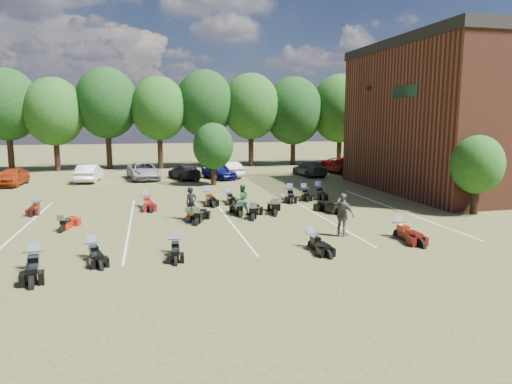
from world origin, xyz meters
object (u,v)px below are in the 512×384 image
object	(u,v)px
motorcycle_3	(312,247)
person_black	(191,203)
motorcycle_14	(38,211)
person_grey	(343,215)
motorcycle_0	(93,258)
car_4	(219,171)
person_green	(242,200)
car_0	(12,177)
motorcycle_7	(62,232)

from	to	relation	value
motorcycle_3	person_black	bearing A→B (deg)	119.44
motorcycle_14	person_black	bearing A→B (deg)	-26.74
person_grey	motorcycle_0	distance (m)	10.68
car_4	person_green	world-z (taller)	person_green
motorcycle_0	person_black	bearing A→B (deg)	37.60
person_grey	person_green	bearing A→B (deg)	-0.80
car_0	person_grey	size ratio (longest dim) A/B	2.14
motorcycle_0	motorcycle_14	world-z (taller)	motorcycle_14
person_green	motorcycle_7	size ratio (longest dim) A/B	0.80
person_green	motorcycle_0	size ratio (longest dim) A/B	0.80
car_0	motorcycle_0	bearing A→B (deg)	-65.44
car_4	motorcycle_7	size ratio (longest dim) A/B	1.88
motorcycle_3	motorcycle_7	bearing A→B (deg)	149.41
motorcycle_7	motorcycle_14	xyz separation A→B (m)	(-2.23, 5.54, 0.00)
person_black	motorcycle_14	bearing A→B (deg)	134.92
motorcycle_3	person_grey	bearing A→B (deg)	31.60
person_grey	motorcycle_0	size ratio (longest dim) A/B	0.93
car_0	car_4	xyz separation A→B (m)	(16.50, 0.26, -0.03)
motorcycle_3	car_4	bearing A→B (deg)	86.77
person_green	motorcycle_7	xyz separation A→B (m)	(-8.95, -1.83, -0.85)
car_0	motorcycle_0	world-z (taller)	car_0
car_0	person_grey	xyz separation A→B (m)	(18.98, -20.54, 0.26)
person_black	motorcycle_14	distance (m)	9.41
car_4	car_0	bearing A→B (deg)	156.64
person_black	person_grey	xyz separation A→B (m)	(6.32, -5.00, 0.12)
person_black	motorcycle_7	distance (m)	6.33
person_black	person_grey	distance (m)	8.06
car_4	person_grey	bearing A→B (deg)	-107.43
motorcycle_0	motorcycle_14	bearing A→B (deg)	95.79
person_black	motorcycle_7	xyz separation A→B (m)	(-6.14, -1.32, -0.85)
person_green	person_grey	distance (m)	6.53
person_grey	motorcycle_7	bearing A→B (deg)	40.26
car_0	car_4	distance (m)	16.50
motorcycle_3	motorcycle_14	size ratio (longest dim) A/B	0.98
car_4	motorcycle_0	world-z (taller)	car_4
car_0	person_black	distance (m)	20.05
person_grey	motorcycle_14	world-z (taller)	person_grey
car_0	motorcycle_14	distance (m)	12.14
motorcycle_0	motorcycle_7	distance (m)	4.91
motorcycle_0	car_0	bearing A→B (deg)	95.11
car_4	motorcycle_14	world-z (taller)	car_4
car_0	motorcycle_3	distance (m)	27.81
person_black	motorcycle_0	size ratio (longest dim) A/B	0.81
car_0	motorcycle_0	size ratio (longest dim) A/B	1.99
person_grey	motorcycle_7	xyz separation A→B (m)	(-12.46, 3.68, -0.98)
person_black	person_green	distance (m)	2.86
person_black	person_green	bearing A→B (deg)	-8.08
person_green	motorcycle_7	world-z (taller)	person_green
car_0	person_grey	world-z (taller)	person_grey
motorcycle_14	motorcycle_0	bearing A→B (deg)	-67.93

